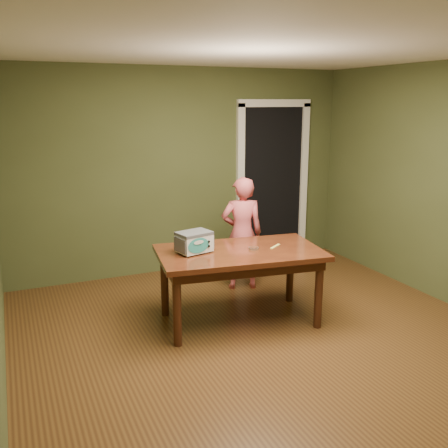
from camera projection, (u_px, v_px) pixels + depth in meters
name	position (u px, v px, depth m)	size (l,w,h in m)	color
floor	(278.00, 350.00, 4.49)	(5.00, 5.00, 0.00)	brown
room_shell	(283.00, 160.00, 4.08)	(4.52, 5.02, 2.61)	#464F2A
doorway	(262.00, 181.00, 7.22)	(1.10, 0.66, 2.25)	black
dining_table	(240.00, 260.00, 4.93)	(1.71, 1.11, 0.75)	#3D1A0E
toy_oven	(194.00, 241.00, 4.80)	(0.37, 0.29, 0.21)	#4C4F54
baking_pan	(254.00, 248.00, 4.93)	(0.10, 0.10, 0.02)	silver
spatula	(275.00, 246.00, 5.02)	(0.18, 0.03, 0.01)	#E1DA61
child	(242.00, 234.00, 5.84)	(0.49, 0.32, 1.34)	#D4575E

